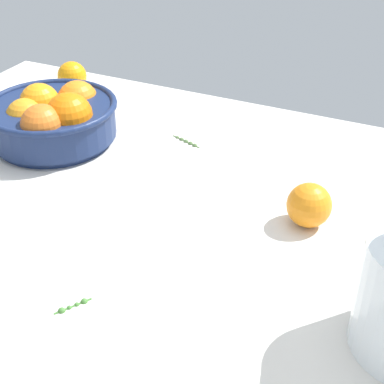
% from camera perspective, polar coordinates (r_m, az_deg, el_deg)
% --- Properties ---
extents(ground_plane, '(1.43, 0.95, 0.03)m').
position_cam_1_polar(ground_plane, '(0.87, 1.26, -5.12)').
color(ground_plane, silver).
extents(fruit_bowl, '(0.25, 0.25, 0.11)m').
position_cam_1_polar(fruit_bowl, '(1.12, -13.48, 7.13)').
color(fruit_bowl, navy).
rests_on(fruit_bowl, ground_plane).
extents(loose_orange_0, '(0.07, 0.07, 0.07)m').
position_cam_1_polar(loose_orange_0, '(0.88, 11.40, -1.27)').
color(loose_orange_0, orange).
rests_on(loose_orange_0, ground_plane).
extents(loose_orange_1, '(0.07, 0.07, 0.07)m').
position_cam_1_polar(loose_orange_1, '(1.35, -11.67, 11.06)').
color(loose_orange_1, orange).
rests_on(loose_orange_1, ground_plane).
extents(herb_sprig_0, '(0.03, 0.04, 0.01)m').
position_cam_1_polar(herb_sprig_0, '(0.76, -11.63, -10.79)').
color(herb_sprig_0, '#407631').
rests_on(herb_sprig_0, ground_plane).
extents(herb_sprig_1, '(0.07, 0.03, 0.01)m').
position_cam_1_polar(herb_sprig_1, '(1.11, -0.48, 5.01)').
color(herb_sprig_1, '#4E6D3D').
rests_on(herb_sprig_1, ground_plane).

